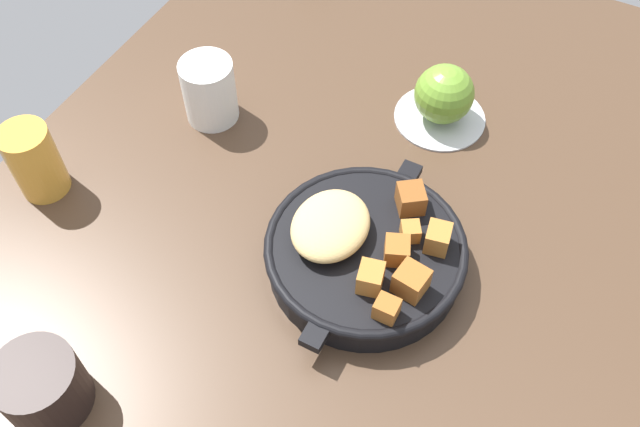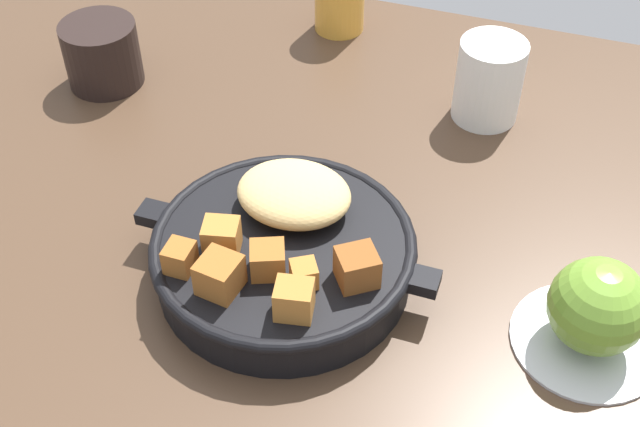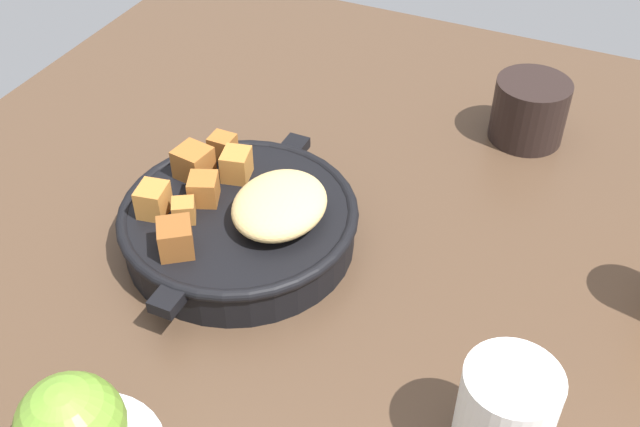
{
  "view_description": "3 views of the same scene",
  "coord_description": "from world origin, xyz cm",
  "px_view_note": "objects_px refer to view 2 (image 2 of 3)",
  "views": [
    {
      "loc": [
        -45.1,
        -19.66,
        69.31
      ],
      "look_at": [
        -3.75,
        2.02,
        5.3
      ],
      "focal_mm": 39.15,
      "sensor_mm": 36.0,
      "label": 1
    },
    {
      "loc": [
        14.37,
        -50.02,
        55.42
      ],
      "look_at": [
        -2.95,
        0.82,
        3.44
      ],
      "focal_mm": 46.79,
      "sensor_mm": 36.0,
      "label": 2
    },
    {
      "loc": [
        42.66,
        25.89,
        51.42
      ],
      "look_at": [
        -3.91,
        4.65,
        7.45
      ],
      "focal_mm": 42.98,
      "sensor_mm": 36.0,
      "label": 3
    }
  ],
  "objects_px": {
    "cast_iron_skillet": "(284,250)",
    "coffee_mug_dark": "(102,54)",
    "white_creamer_pitcher": "(489,81)",
    "red_apple": "(598,306)"
  },
  "relations": [
    {
      "from": "coffee_mug_dark",
      "to": "red_apple",
      "type": "bearing_deg",
      "value": -19.93
    },
    {
      "from": "cast_iron_skillet",
      "to": "coffee_mug_dark",
      "type": "relative_size",
      "value": 3.25
    },
    {
      "from": "red_apple",
      "to": "white_creamer_pitcher",
      "type": "bearing_deg",
      "value": 116.39
    },
    {
      "from": "red_apple",
      "to": "white_creamer_pitcher",
      "type": "height_order",
      "value": "white_creamer_pitcher"
    },
    {
      "from": "white_creamer_pitcher",
      "to": "coffee_mug_dark",
      "type": "bearing_deg",
      "value": -169.76
    },
    {
      "from": "cast_iron_skillet",
      "to": "red_apple",
      "type": "xyz_separation_m",
      "value": [
        0.26,
        0.01,
        0.02
      ]
    },
    {
      "from": "red_apple",
      "to": "coffee_mug_dark",
      "type": "relative_size",
      "value": 0.94
    },
    {
      "from": "cast_iron_skillet",
      "to": "white_creamer_pitcher",
      "type": "distance_m",
      "value": 0.31
    },
    {
      "from": "cast_iron_skillet",
      "to": "coffee_mug_dark",
      "type": "xyz_separation_m",
      "value": [
        -0.3,
        0.21,
        0.01
      ]
    },
    {
      "from": "white_creamer_pitcher",
      "to": "cast_iron_skillet",
      "type": "bearing_deg",
      "value": -113.36
    }
  ]
}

